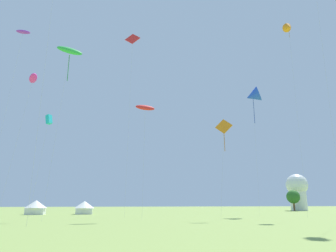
{
  "coord_description": "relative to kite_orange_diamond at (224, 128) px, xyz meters",
  "views": [
    {
      "loc": [
        -7.92,
        -2.92,
        2.09
      ],
      "look_at": [
        0.0,
        32.0,
        11.24
      ],
      "focal_mm": 32.4,
      "sensor_mm": 36.0,
      "label": 1
    }
  ],
  "objects": [
    {
      "name": "kite_blue_delta",
      "position": [
        11.94,
        12.63,
        10.22
      ],
      "size": [
        4.32,
        4.24,
        24.3
      ],
      "color": "blue",
      "rests_on": "ground"
    },
    {
      "name": "kite_red_parafoil",
      "position": [
        -10.79,
        2.33,
        2.92
      ],
      "size": [
        3.01,
        1.69,
        15.79
      ],
      "color": "red",
      "rests_on": "ground"
    },
    {
      "name": "festival_tent_left",
      "position": [
        -28.16,
        25.97,
        -10.83
      ],
      "size": [
        4.1,
        4.1,
        2.67
      ],
      "color": "white",
      "rests_on": "ground"
    },
    {
      "name": "tree_distant_left",
      "position": [
        37.29,
        39.55,
        -8.45
      ],
      "size": [
        3.69,
        3.69,
        5.72
      ],
      "color": "brown",
      "rests_on": "ground"
    },
    {
      "name": "kite_red_diamond",
      "position": [
        -11.99,
        11.92,
        18.82
      ],
      "size": [
        2.76,
        1.99,
        32.82
      ],
      "color": "red",
      "rests_on": "ground"
    },
    {
      "name": "kite_orange_diamond",
      "position": [
        0.0,
        0.0,
        0.0
      ],
      "size": [
        2.43,
        1.52,
        13.69
      ],
      "color": "orange",
      "rests_on": "ground"
    },
    {
      "name": "kite_orange_delta",
      "position": [
        15.84,
        4.96,
        21.11
      ],
      "size": [
        1.92,
        2.17,
        34.49
      ],
      "color": "orange",
      "rests_on": "ground"
    },
    {
      "name": "festival_tent_right",
      "position": [
        -19.14,
        25.97,
        -10.9
      ],
      "size": [
        3.89,
        3.89,
        2.53
      ],
      "color": "white",
      "rests_on": "ground"
    },
    {
      "name": "kite_cyan_box",
      "position": [
        -25.06,
        11.99,
        2.91
      ],
      "size": [
        1.93,
        1.59,
        16.05
      ],
      "color": "#1EB7CC",
      "rests_on": "ground"
    },
    {
      "name": "kite_magenta_parafoil",
      "position": [
        -26.59,
        5.12,
        7.08
      ],
      "size": [
        2.78,
        3.81,
        20.02
      ],
      "color": "#E02DA3",
      "rests_on": "ground"
    },
    {
      "name": "kite_purple_parafoil",
      "position": [
        -30.47,
        11.56,
        17.73
      ],
      "size": [
        2.9,
        1.7,
        30.49
      ],
      "color": "purple",
      "rests_on": "ground"
    },
    {
      "name": "observatory_dome",
      "position": [
        42.48,
        44.62,
        -6.29
      ],
      "size": [
        6.4,
        6.4,
        10.8
      ],
      "color": "white",
      "rests_on": "ground"
    },
    {
      "name": "kite_green_parafoil",
      "position": [
        -21.88,
        4.51,
        11.63
      ],
      "size": [
        4.04,
        3.86,
        24.66
      ],
      "color": "green",
      "rests_on": "ground"
    }
  ]
}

